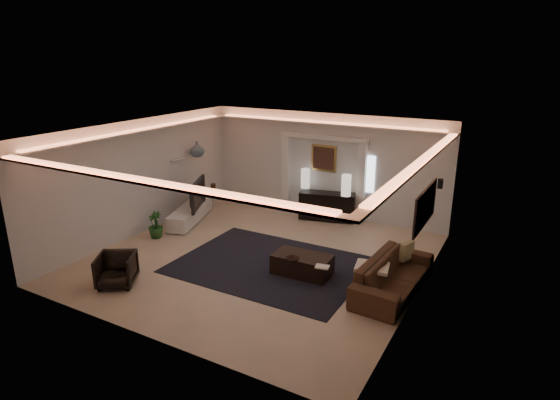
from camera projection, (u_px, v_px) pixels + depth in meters
The scene contains 33 objects.
floor at pixel (259, 258), 10.48m from camera, with size 7.00×7.00×0.00m, color tan.
ceiling at pixel (258, 131), 9.60m from camera, with size 7.00×7.00×0.00m, color white.
wall_back at pixel (324, 165), 12.96m from camera, with size 7.00×7.00×0.00m, color silver.
wall_front at pixel (139, 256), 7.12m from camera, with size 7.00×7.00×0.00m, color silver.
wall_left at pixel (141, 177), 11.66m from camera, with size 7.00×7.00×0.00m, color silver.
wall_right at pixel (422, 225), 8.42m from camera, with size 7.00×7.00×0.00m, color silver.
cove_soffit at pixel (258, 144), 9.69m from camera, with size 7.00×7.00×0.04m, color silver.
daylight_slit at pixel (370, 174), 12.34m from camera, with size 0.25×0.03×1.00m, color white.
area_rug at pixel (270, 265), 10.12m from camera, with size 4.00×3.00×0.01m, color black.
pilaster_left at pixel (286, 173), 13.51m from camera, with size 0.22×0.20×2.20m, color silver.
pilaster_right at pixel (361, 183), 12.44m from camera, with size 0.22×0.20×2.20m, color silver.
alcove_header at pixel (323, 137), 12.63m from camera, with size 2.52×0.20×0.12m, color silver.
painting_frame at pixel (324, 158), 12.87m from camera, with size 0.74×0.04×0.74m, color tan.
painting_canvas at pixel (323, 158), 12.85m from camera, with size 0.62×0.02×0.62m, color #4C2D1E.
art_panel_frame at pixel (425, 207), 8.60m from camera, with size 0.04×1.64×0.74m, color black.
art_panel_gold at pixel (424, 207), 8.62m from camera, with size 0.02×1.50×0.62m, color tan.
wall_sconce at pixel (440, 184), 10.23m from camera, with size 0.12×0.12×0.22m, color black.
wall_niche at pixel (179, 159), 12.74m from camera, with size 0.10×0.55×0.04m, color silver.
console at pixel (327, 206), 12.79m from camera, with size 1.52×0.48×0.76m, color black.
lamp_left at pixel (305, 177), 13.07m from camera, with size 0.25×0.25×0.55m, color beige.
lamp_right at pixel (346, 185), 12.33m from camera, with size 0.26×0.26×0.58m, color beige.
media_ledge at pixel (190, 213), 12.73m from camera, with size 0.53×2.10×0.39m, color silver.
tv at pixel (193, 193), 12.50m from camera, with size 0.18×1.34×0.77m, color black.
figurine at pixel (213, 190), 13.47m from camera, with size 0.15×0.15×0.40m, color #4A2F1A.
ginger_jar at pixel (197, 149), 12.91m from camera, with size 0.41×0.41×0.43m, color #30404F.
plant at pixel (155, 225), 11.57m from camera, with size 0.38×0.38×0.68m, color #1E491C.
sofa at pixel (393, 276), 8.91m from camera, with size 0.91×2.32×0.68m, color black.
throw_blanket at pixel (372, 267), 8.79m from camera, with size 0.62×0.50×0.07m, color beige.
throw_pillow at pixel (407, 251), 9.51m from camera, with size 0.11×0.37×0.37m, color #9D8C5D.
coffee_table at pixel (302, 265), 9.66m from camera, with size 1.20×0.65×0.45m, color black.
bowl at pixel (293, 260), 9.35m from camera, with size 0.27×0.27×0.07m, color black.
magazine at pixel (322, 268), 9.05m from camera, with size 0.26×0.19×0.03m, color beige.
armchair at pixel (116, 270), 9.17m from camera, with size 0.70×0.72×0.66m, color black.
Camera 1 is at (5.08, -8.15, 4.42)m, focal length 29.66 mm.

